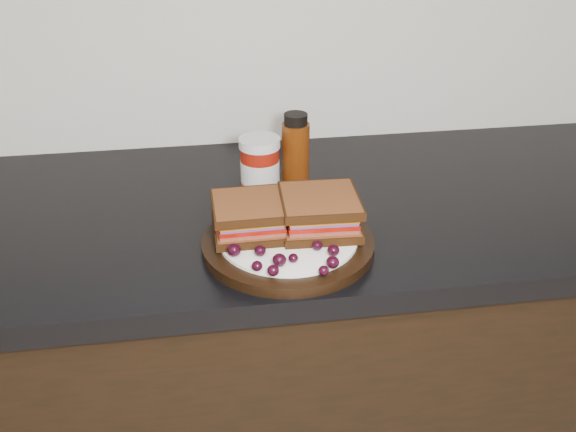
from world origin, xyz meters
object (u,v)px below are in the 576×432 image
sandwich_left (249,217)px  condiment_jar (260,166)px  oil_bottle (296,151)px  plate (288,243)px

sandwich_left → condiment_jar: bearing=77.3°
condiment_jar → oil_bottle: 0.08m
sandwich_left → condiment_jar: (0.04, 0.18, 0.01)m
plate → sandwich_left: (-0.06, 0.02, 0.04)m
plate → oil_bottle: size_ratio=1.91×
condiment_jar → oil_bottle: size_ratio=0.76×
plate → condiment_jar: (-0.02, 0.20, 0.05)m
plate → sandwich_left: 0.08m
plate → condiment_jar: condiment_jar is taller
sandwich_left → condiment_jar: condiment_jar is taller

